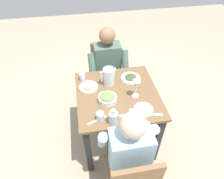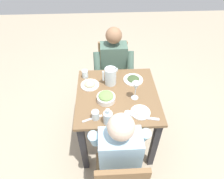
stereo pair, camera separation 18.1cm
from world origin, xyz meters
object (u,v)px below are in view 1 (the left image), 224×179
at_px(diner_far, 127,148).
at_px(plate_beans, 89,86).
at_px(plate_dolmas, 131,78).
at_px(water_glass_center, 82,76).
at_px(chair_far, 132,179).
at_px(diner_near, 109,71).
at_px(water_pitcher, 109,76).
at_px(water_glass_far_left, 100,116).
at_px(chair_near, 106,70).
at_px(plate_yoghurt, 144,109).
at_px(oil_carafe, 113,118).
at_px(wine_glass, 136,85).
at_px(dining_table, 117,104).
at_px(water_glass_near_left, 132,114).
at_px(salad_bowl, 108,98).

height_order(diner_far, plate_beans, diner_far).
distance_m(plate_dolmas, water_glass_center, 0.53).
bearing_deg(water_glass_center, chair_far, 106.58).
bearing_deg(chair_far, water_glass_center, -73.42).
distance_m(diner_near, water_pitcher, 0.43).
bearing_deg(water_glass_far_left, chair_near, -101.33).
bearing_deg(plate_yoghurt, oil_carafe, 17.18).
relative_size(diner_near, plate_yoghurt, 6.44).
xyz_separation_m(water_pitcher, wine_glass, (-0.23, 0.23, 0.05)).
height_order(plate_yoghurt, plate_dolmas, plate_yoghurt).
relative_size(water_pitcher, plate_dolmas, 0.90).
distance_m(diner_far, water_pitcher, 0.75).
height_order(plate_beans, wine_glass, wine_glass).
bearing_deg(diner_far, plate_beans, -69.86).
distance_m(dining_table, wine_glass, 0.34).
bearing_deg(plate_yoghurt, water_glass_near_left, 28.39).
height_order(diner_far, water_glass_center, diner_far).
bearing_deg(oil_carafe, salad_bowl, -88.23).
xyz_separation_m(water_glass_far_left, wine_glass, (-0.38, -0.24, 0.10)).
relative_size(dining_table, water_glass_center, 9.13).
height_order(water_glass_center, wine_glass, wine_glass).
bearing_deg(water_pitcher, plate_dolmas, -171.58).
distance_m(dining_table, oil_carafe, 0.41).
distance_m(diner_near, wine_glass, 0.68).
height_order(salad_bowl, water_glass_far_left, salad_bowl).
bearing_deg(water_pitcher, plate_beans, 6.76).
bearing_deg(diner_near, water_glass_near_left, 94.71).
height_order(chair_far, water_glass_center, chair_far).
bearing_deg(diner_near, wine_glass, 106.04).
bearing_deg(water_glass_near_left, salad_bowl, -53.33).
xyz_separation_m(plate_dolmas, water_glass_far_left, (0.40, 0.51, 0.03)).
relative_size(diner_near, wine_glass, 5.96).
bearing_deg(diner_far, oil_carafe, -67.47).
xyz_separation_m(chair_near, diner_near, (-0.00, 0.20, 0.15)).
distance_m(plate_dolmas, oil_carafe, 0.63).
relative_size(salad_bowl, water_glass_center, 1.99).
bearing_deg(chair_near, water_glass_near_left, 93.82).
xyz_separation_m(chair_far, plate_dolmas, (-0.21, -0.96, 0.28)).
distance_m(water_pitcher, water_glass_center, 0.30).
relative_size(diner_near, plate_dolmas, 5.54).
bearing_deg(plate_yoghurt, water_pitcher, -59.21).
relative_size(diner_far, plate_beans, 6.04).
distance_m(dining_table, chair_near, 0.76).
xyz_separation_m(dining_table, chair_far, (0.02, 0.75, -0.12)).
distance_m(dining_table, water_glass_far_left, 0.41).
distance_m(plate_yoghurt, water_glass_near_left, 0.15).
relative_size(diner_far, salad_bowl, 6.52).
xyz_separation_m(plate_yoghurt, water_glass_center, (0.53, -0.54, 0.03)).
xyz_separation_m(chair_far, water_glass_far_left, (0.19, -0.45, 0.31)).
bearing_deg(oil_carafe, wine_glass, -133.69).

